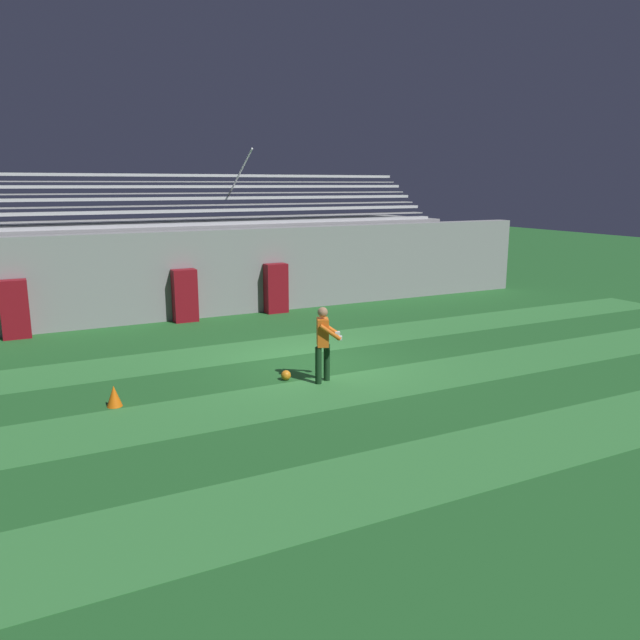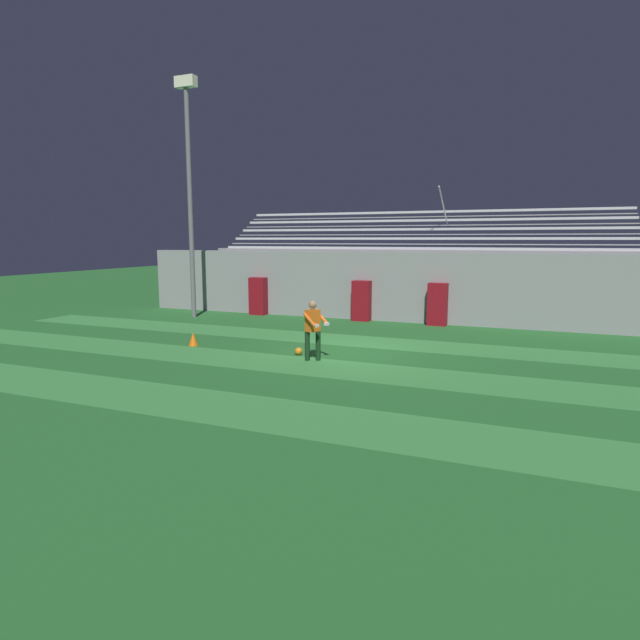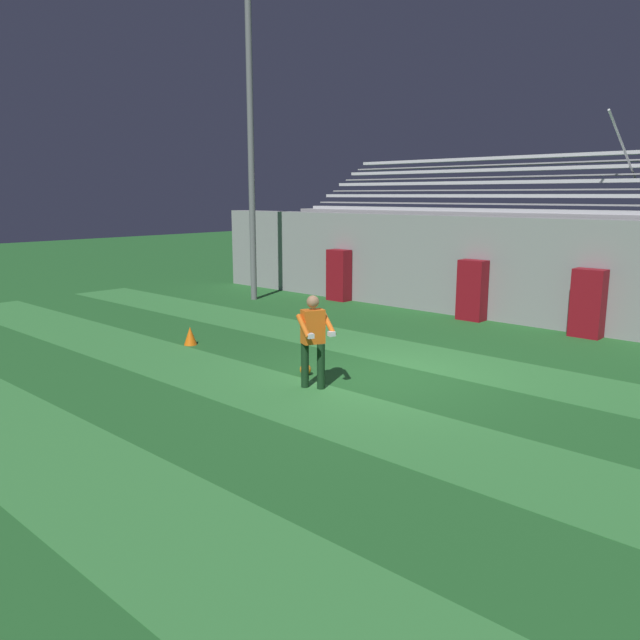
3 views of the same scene
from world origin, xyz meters
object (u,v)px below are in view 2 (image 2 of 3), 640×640
padding_pillar_gate_left (361,301)px  padding_pillar_far_left (258,296)px  floodlight_pole (189,173)px  goalkeeper (313,327)px  padding_pillar_gate_right (437,304)px  soccer_ball (299,351)px  traffic_cone (193,339)px

padding_pillar_gate_left → padding_pillar_far_left: 4.81m
floodlight_pole → goalkeeper: floodlight_pole is taller
padding_pillar_gate_right → floodlight_pole: 11.50m
goalkeeper → padding_pillar_gate_left: bearing=97.9°
padding_pillar_far_left → soccer_ball: bearing=-53.3°
padding_pillar_far_left → floodlight_pole: bearing=-141.8°
floodlight_pole → goalkeeper: size_ratio=5.90×
floodlight_pole → traffic_cone: (3.71, -5.23, -5.85)m
soccer_ball → traffic_cone: 3.66m
soccer_ball → traffic_cone: traffic_cone is taller
traffic_cone → padding_pillar_gate_right: bearing=47.5°
padding_pillar_far_left → soccer_ball: 8.69m
traffic_cone → soccer_ball: bearing=0.1°
goalkeeper → soccer_ball: bearing=143.5°
padding_pillar_far_left → soccer_ball: padding_pillar_far_left is taller
padding_pillar_gate_right → goalkeeper: (-2.06, -7.45, 0.13)m
traffic_cone → padding_pillar_gate_left: bearing=64.7°
traffic_cone → padding_pillar_far_left: bearing=102.3°
goalkeeper → floodlight_pole: bearing=144.6°
padding_pillar_gate_left → padding_pillar_gate_right: bearing=0.0°
goalkeeper → soccer_ball: goalkeeper is taller
soccer_ball → goalkeeper: bearing=-36.5°
padding_pillar_gate_left → floodlight_pole: 8.91m
padding_pillar_gate_left → padding_pillar_gate_right: size_ratio=1.00×
padding_pillar_far_left → padding_pillar_gate_right: bearing=0.0°
goalkeeper → traffic_cone: size_ratio=3.98×
padding_pillar_gate_left → padding_pillar_far_left: (-4.81, 0.00, 0.00)m
floodlight_pole → traffic_cone: floodlight_pole is taller
floodlight_pole → traffic_cone: size_ratio=23.44×
padding_pillar_gate_left → padding_pillar_far_left: same height
padding_pillar_far_left → goalkeeper: bearing=-51.9°
padding_pillar_gate_left → padding_pillar_gate_right: (3.09, 0.00, 0.00)m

